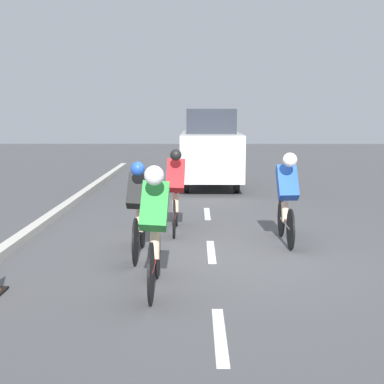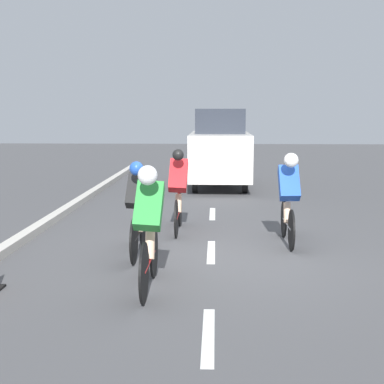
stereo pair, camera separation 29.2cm
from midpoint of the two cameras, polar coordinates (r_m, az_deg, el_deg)
ground_plane at (r=8.26m, az=1.08°, el=-6.76°), size 60.00×60.00×0.00m
lane_stripe_near at (r=5.43m, az=1.41°, el=-15.00°), size 0.12×1.40×0.01m
lane_stripe_mid at (r=8.46m, az=1.06°, el=-6.36°), size 0.12×1.40×0.01m
lane_stripe_far at (r=11.59m, az=0.91°, el=-2.32°), size 0.12×1.40×0.01m
curb at (r=9.00m, az=-19.86°, el=-5.53°), size 0.20×27.08×0.14m
cyclist_green at (r=6.45m, az=-5.32°, el=-3.60°), size 0.35×1.71×1.57m
cyclist_black at (r=8.06m, az=-6.73°, el=-1.64°), size 0.35×1.69×1.47m
cyclist_red at (r=9.66m, az=-2.63°, el=0.29°), size 0.34×1.65×1.54m
cyclist_blue at (r=8.92m, az=9.18°, el=-0.35°), size 0.33×1.61×1.54m
support_car at (r=15.80m, az=1.47°, el=4.67°), size 1.70×3.96×2.28m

